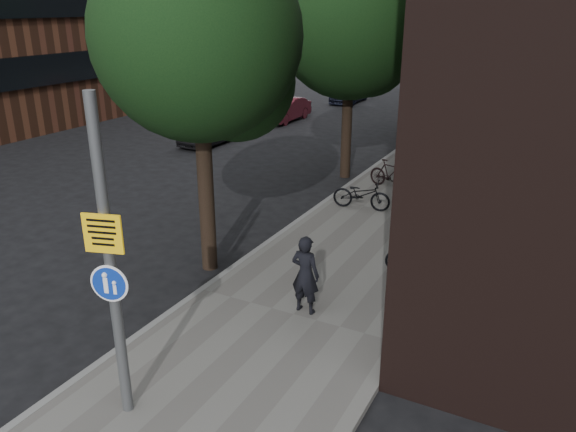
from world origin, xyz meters
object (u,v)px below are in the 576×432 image
Objects in this scene: parked_bike_facade_near at (421,258)px; parked_car_near at (212,130)px; signpost at (111,265)px; pedestrian at (305,275)px.

parked_car_near is (-11.88, 8.78, 0.09)m from parked_bike_facade_near.
signpost is 2.95× the size of pedestrian.
parked_car_near is (-9.15, 15.35, -1.92)m from signpost.
parked_bike_facade_near is at bearing 50.57° from signpost.
parked_car_near is at bearing 41.59° from parked_bike_facade_near.
parked_bike_facade_near is at bearing -118.94° from pedestrian.
pedestrian is at bearing 137.25° from parked_bike_facade_near.
pedestrian is 0.44× the size of parked_car_near.
signpost is 4.35m from pedestrian.
parked_car_near is (-10.27, 11.47, -0.31)m from pedestrian.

